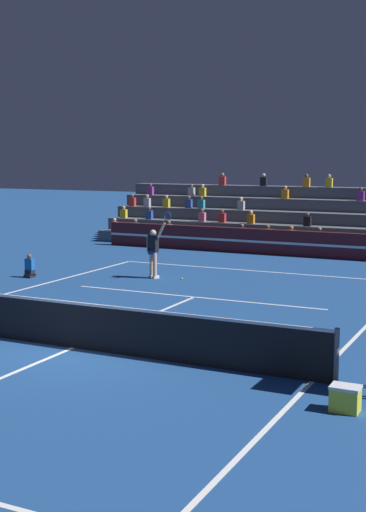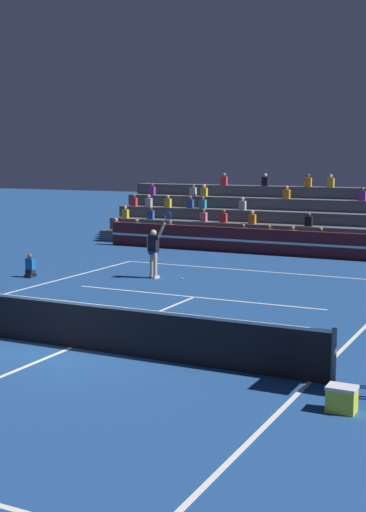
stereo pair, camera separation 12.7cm
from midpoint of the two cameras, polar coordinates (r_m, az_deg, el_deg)
The scene contains 9 objects.
ground_plane at distance 16.33m, azimuth -9.01°, elevation -7.27°, with size 120.00×120.00×0.00m, color navy.
court_lines at distance 16.32m, azimuth -9.01°, elevation -7.26°, with size 11.10×23.90×0.01m.
tennis_net at distance 16.19m, azimuth -9.05°, elevation -5.41°, with size 12.00×0.10×1.10m.
sponsor_banner_wall at distance 30.81m, azimuth 8.63°, elevation 1.01°, with size 18.00×0.26×1.10m.
bleacher_stand at distance 34.39m, azimuth 10.52°, elevation 2.48°, with size 20.67×4.75×3.38m.
ball_kid_courtside at distance 25.74m, azimuth -12.31°, elevation -0.96°, with size 0.30×0.36×0.84m.
tennis_player at distance 24.96m, azimuth -2.51°, elevation 0.46°, with size 1.12×0.41×2.44m.
tennis_ball at distance 24.79m, azimuth -0.26°, elevation -1.81°, with size 0.07×0.07×0.07m, color #C6DB33.
equipment_cooler at distance 12.53m, azimuth 12.56°, elevation -11.06°, with size 0.50×0.38×0.45m.
Camera 1 is at (9.03, -12.89, 4.30)m, focal length 50.00 mm.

